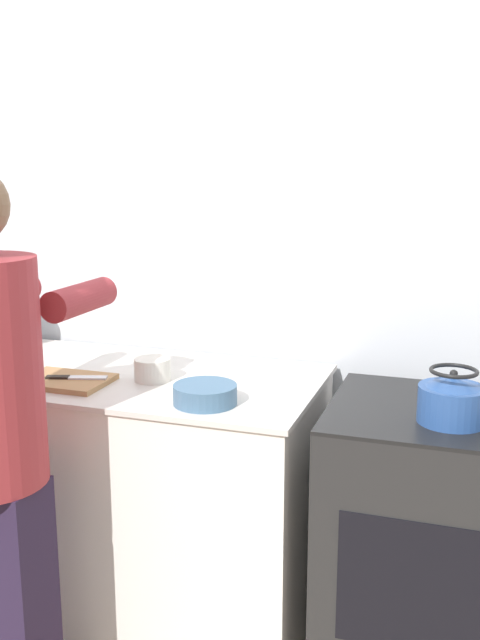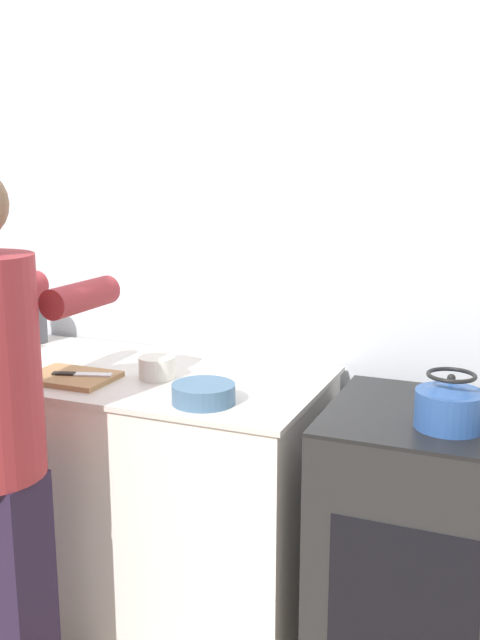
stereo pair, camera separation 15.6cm
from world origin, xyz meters
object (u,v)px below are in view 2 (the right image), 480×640
bowl_prep (157,368)px  canister_jar (31,321)px  oven (419,554)px  kettle (450,405)px  cutting_board (72,377)px  knife (80,374)px

bowl_prep → canister_jar: (-0.74, 0.26, 0.05)m
canister_jar → oven: bearing=-9.2°
kettle → canister_jar: bearing=167.9°
oven → kettle: size_ratio=4.80×
cutting_board → bowl_prep: bowl_prep is taller
knife → kettle: (1.23, 0.01, 0.05)m
oven → bowl_prep: bowl_prep is taller
knife → canister_jar: (-0.51, 0.38, 0.07)m
oven → canister_jar: canister_jar is taller
cutting_board → oven: bearing=5.8°
knife → kettle: kettle is taller
knife → canister_jar: 0.64m
knife → kettle: bearing=-16.6°
knife → cutting_board: bearing=178.0°
knife → kettle: size_ratio=1.07×
cutting_board → knife: knife is taller
oven → canister_jar: 1.78m
cutting_board → kettle: size_ratio=1.52×
oven → canister_jar: size_ratio=5.15×
oven → knife: knife is taller
cutting_board → knife: (0.03, 0.01, 0.01)m
knife → canister_jar: bearing=126.0°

